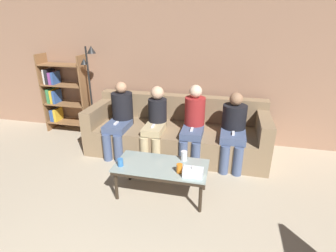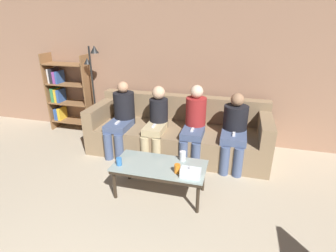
{
  "view_description": "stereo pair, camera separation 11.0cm",
  "coord_description": "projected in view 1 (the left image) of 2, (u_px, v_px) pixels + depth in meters",
  "views": [
    {
      "loc": [
        0.74,
        -0.19,
        2.01
      ],
      "look_at": [
        0.0,
        2.97,
        0.68
      ],
      "focal_mm": 28.0,
      "sensor_mm": 36.0,
      "label": 1
    },
    {
      "loc": [
        0.85,
        -0.17,
        2.01
      ],
      "look_at": [
        0.0,
        2.97,
        0.68
      ],
      "focal_mm": 28.0,
      "sensor_mm": 36.0,
      "label": 2
    }
  ],
  "objects": [
    {
      "name": "cup_near_right",
      "position": [
        120.0,
        162.0,
        3.06
      ],
      "size": [
        0.07,
        0.07,
        0.09
      ],
      "color": "#3372BF",
      "rests_on": "coffee_table"
    },
    {
      "name": "couch",
      "position": [
        177.0,
        133.0,
        4.23
      ],
      "size": [
        2.77,
        0.98,
        0.84
      ],
      "color": "#897051",
      "rests_on": "ground_plane"
    },
    {
      "name": "seated_person_mid_left",
      "position": [
        155.0,
        121.0,
        3.98
      ],
      "size": [
        0.31,
        0.64,
        1.08
      ],
      "color": "tan",
      "rests_on": "ground_plane"
    },
    {
      "name": "seated_person_mid_right",
      "position": [
        193.0,
        122.0,
        3.86
      ],
      "size": [
        0.31,
        0.65,
        1.13
      ],
      "color": "#47567A",
      "rests_on": "ground_plane"
    },
    {
      "name": "bookshelf",
      "position": [
        61.0,
        94.0,
        4.85
      ],
      "size": [
        0.83,
        0.32,
        1.44
      ],
      "color": "brown",
      "rests_on": "ground_plane"
    },
    {
      "name": "tissue_box",
      "position": [
        193.0,
        172.0,
        2.85
      ],
      "size": [
        0.22,
        0.12,
        0.13
      ],
      "color": "silver",
      "rests_on": "coffee_table"
    },
    {
      "name": "cup_far_center",
      "position": [
        179.0,
        168.0,
        2.92
      ],
      "size": [
        0.07,
        0.07,
        0.11
      ],
      "color": "orange",
      "rests_on": "coffee_table"
    },
    {
      "name": "coffee_table",
      "position": [
        161.0,
        168.0,
        3.11
      ],
      "size": [
        1.1,
        0.53,
        0.41
      ],
      "color": "#8C9E99",
      "rests_on": "ground_plane"
    },
    {
      "name": "wall_back",
      "position": [
        184.0,
        65.0,
        4.36
      ],
      "size": [
        12.0,
        0.06,
        2.6
      ],
      "color": "#9E755B",
      "rests_on": "ground_plane"
    },
    {
      "name": "standing_lamp",
      "position": [
        91.0,
        84.0,
        4.47
      ],
      "size": [
        0.31,
        0.26,
        1.61
      ],
      "color": "black",
      "rests_on": "ground_plane"
    },
    {
      "name": "seated_person_right_end",
      "position": [
        234.0,
        127.0,
        3.75
      ],
      "size": [
        0.35,
        0.67,
        1.05
      ],
      "color": "#47567A",
      "rests_on": "ground_plane"
    },
    {
      "name": "cup_near_left",
      "position": [
        184.0,
        156.0,
        3.18
      ],
      "size": [
        0.08,
        0.08,
        0.12
      ],
      "color": "silver",
      "rests_on": "coffee_table"
    },
    {
      "name": "seated_person_left_end",
      "position": [
        120.0,
        116.0,
        4.1
      ],
      "size": [
        0.33,
        0.69,
        1.12
      ],
      "color": "#47567A",
      "rests_on": "ground_plane"
    }
  ]
}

